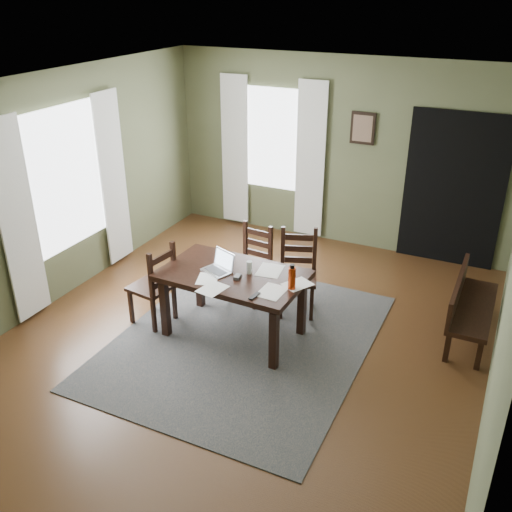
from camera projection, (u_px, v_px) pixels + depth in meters
The scene contains 26 objects.
ground at pixel (244, 340), 6.30m from camera, with size 5.00×6.00×0.01m.
room_shell at pixel (243, 184), 5.51m from camera, with size 5.02×6.02×2.71m.
rug at pixel (244, 339), 6.29m from camera, with size 2.60×3.20×0.01m.
dining_table at pixel (233, 281), 6.10m from camera, with size 1.55×0.96×0.76m.
chair_end at pixel (155, 286), 6.40m from camera, with size 0.49×0.49×0.98m.
chair_back_left at pixel (252, 265), 6.91m from camera, with size 0.45×0.46×0.95m.
chair_back_right at pixel (298, 273), 6.66m from camera, with size 0.56×0.56×1.00m.
bench at pixel (467, 303), 6.17m from camera, with size 0.41×1.28×0.72m.
laptop at pixel (220, 266), 6.09m from camera, with size 0.37×0.34×0.21m.
computer_mouse at pixel (237, 277), 5.95m from camera, with size 0.06×0.10×0.03m, color #3F3F42.
tv_remote at pixel (254, 296), 5.60m from camera, with size 0.04×0.16×0.02m, color black.
drinking_glass at pixel (249, 267), 6.03m from camera, with size 0.06×0.06×0.14m, color silver.
water_bottle at pixel (292, 278), 5.70m from camera, with size 0.09×0.09×0.27m.
paper_a at pixel (208, 279), 5.94m from camera, with size 0.21×0.27×0.00m, color white.
paper_b at pixel (272, 292), 5.70m from camera, with size 0.24×0.32×0.00m, color white.
paper_c at pixel (270, 270), 6.11m from camera, with size 0.25×0.33×0.00m, color white.
paper_d at pixel (298, 284), 5.83m from camera, with size 0.22×0.28×0.00m, color white.
paper_e at pixel (213, 289), 5.75m from camera, with size 0.23×0.29×0.00m, color white.
window_left at pixel (65, 179), 6.78m from camera, with size 0.01×1.30×1.70m.
window_back at pixel (273, 139), 8.46m from camera, with size 1.00×0.01×1.50m.
curtain_left_near at pixel (18, 222), 6.21m from camera, with size 0.03×0.48×2.30m.
curtain_left_far at pixel (113, 180), 7.54m from camera, with size 0.03×0.48×2.30m.
curtain_back_left at pixel (235, 151), 8.78m from camera, with size 0.44×0.03×2.30m.
curtain_back_right at pixel (310, 161), 8.30m from camera, with size 0.44×0.03×2.30m.
framed_picture at pixel (363, 128), 7.80m from camera, with size 0.34×0.03×0.44m.
doorway_back at pixel (453, 190), 7.61m from camera, with size 1.30×0.03×2.10m.
Camera 1 is at (2.38, -4.69, 3.59)m, focal length 40.00 mm.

